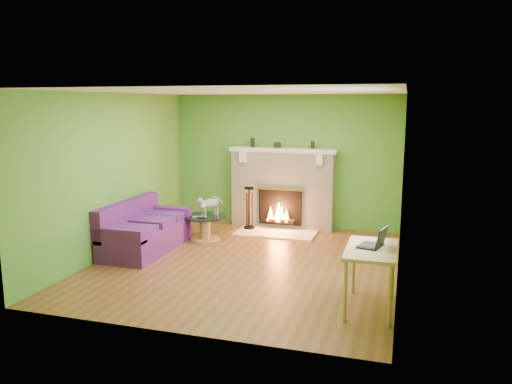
# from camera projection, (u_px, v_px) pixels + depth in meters

# --- Properties ---
(floor) EXTENTS (5.00, 5.00, 0.00)m
(floor) POSITION_uv_depth(u_px,v_px,m) (246.00, 263.00, 7.72)
(floor) COLOR brown
(floor) RESTS_ON ground
(ceiling) EXTENTS (5.00, 5.00, 0.00)m
(ceiling) POSITION_uv_depth(u_px,v_px,m) (246.00, 92.00, 7.26)
(ceiling) COLOR white
(ceiling) RESTS_ON wall_back
(wall_back) EXTENTS (5.00, 0.00, 5.00)m
(wall_back) POSITION_uv_depth(u_px,v_px,m) (285.00, 161.00, 9.85)
(wall_back) COLOR #4D8D2E
(wall_back) RESTS_ON floor
(wall_front) EXTENTS (5.00, 0.00, 5.00)m
(wall_front) POSITION_uv_depth(u_px,v_px,m) (172.00, 215.00, 5.13)
(wall_front) COLOR #4D8D2E
(wall_front) RESTS_ON floor
(wall_left) EXTENTS (0.00, 5.00, 5.00)m
(wall_left) POSITION_uv_depth(u_px,v_px,m) (115.00, 174.00, 8.13)
(wall_left) COLOR #4D8D2E
(wall_left) RESTS_ON floor
(wall_right) EXTENTS (0.00, 5.00, 5.00)m
(wall_right) POSITION_uv_depth(u_px,v_px,m) (402.00, 187.00, 6.85)
(wall_right) COLOR #4D8D2E
(wall_right) RESTS_ON floor
(window_frame) EXTENTS (0.00, 1.20, 1.20)m
(window_frame) POSITION_uv_depth(u_px,v_px,m) (401.00, 178.00, 5.96)
(window_frame) COLOR silver
(window_frame) RESTS_ON wall_right
(window_pane) EXTENTS (0.00, 1.06, 1.06)m
(window_pane) POSITION_uv_depth(u_px,v_px,m) (400.00, 178.00, 5.96)
(window_pane) COLOR white
(window_pane) RESTS_ON wall_right
(fireplace) EXTENTS (2.10, 0.46, 1.58)m
(fireplace) POSITION_uv_depth(u_px,v_px,m) (282.00, 189.00, 9.76)
(fireplace) COLOR beige
(fireplace) RESTS_ON floor
(hearth) EXTENTS (1.50, 0.75, 0.03)m
(hearth) POSITION_uv_depth(u_px,v_px,m) (276.00, 233.00, 9.41)
(hearth) COLOR beige
(hearth) RESTS_ON floor
(mantel) EXTENTS (2.10, 0.28, 0.08)m
(mantel) POSITION_uv_depth(u_px,v_px,m) (283.00, 150.00, 9.61)
(mantel) COLOR beige
(mantel) RESTS_ON fireplace
(sofa) EXTENTS (0.86, 1.84, 0.82)m
(sofa) POSITION_uv_depth(u_px,v_px,m) (144.00, 231.00, 8.35)
(sofa) COLOR #49185E
(sofa) RESTS_ON floor
(coffee_table) EXTENTS (0.76, 0.76, 0.43)m
(coffee_table) POSITION_uv_depth(u_px,v_px,m) (205.00, 226.00, 9.00)
(coffee_table) COLOR tan
(coffee_table) RESTS_ON floor
(desk) EXTENTS (0.59, 1.02, 0.75)m
(desk) POSITION_uv_depth(u_px,v_px,m) (371.00, 255.00, 5.89)
(desk) COLOR tan
(desk) RESTS_ON floor
(cat) EXTENTS (0.45, 0.63, 0.37)m
(cat) POSITION_uv_depth(u_px,v_px,m) (210.00, 206.00, 8.96)
(cat) COLOR slate
(cat) RESTS_ON coffee_table
(remote_silver) EXTENTS (0.17, 0.12, 0.02)m
(remote_silver) POSITION_uv_depth(u_px,v_px,m) (197.00, 217.00, 8.88)
(remote_silver) COLOR gray
(remote_silver) RESTS_ON coffee_table
(remote_black) EXTENTS (0.16, 0.06, 0.02)m
(remote_black) POSITION_uv_depth(u_px,v_px,m) (202.00, 218.00, 8.79)
(remote_black) COLOR black
(remote_black) RESTS_ON coffee_table
(laptop) EXTENTS (0.36, 0.39, 0.24)m
(laptop) POSITION_uv_depth(u_px,v_px,m) (371.00, 237.00, 5.91)
(laptop) COLOR black
(laptop) RESTS_ON desk
(fire_tools) EXTENTS (0.22, 0.22, 0.82)m
(fire_tools) POSITION_uv_depth(u_px,v_px,m) (249.00, 207.00, 9.64)
(fire_tools) COLOR black
(fire_tools) RESTS_ON hearth
(mantel_vase_left) EXTENTS (0.08, 0.08, 0.18)m
(mantel_vase_left) POSITION_uv_depth(u_px,v_px,m) (253.00, 142.00, 9.79)
(mantel_vase_left) COLOR black
(mantel_vase_left) RESTS_ON mantel
(mantel_vase_right) EXTENTS (0.07, 0.07, 0.14)m
(mantel_vase_right) POSITION_uv_depth(u_px,v_px,m) (313.00, 145.00, 9.45)
(mantel_vase_right) COLOR black
(mantel_vase_right) RESTS_ON mantel
(mantel_box) EXTENTS (0.12, 0.08, 0.10)m
(mantel_box) POSITION_uv_depth(u_px,v_px,m) (277.00, 145.00, 9.65)
(mantel_box) COLOR black
(mantel_box) RESTS_ON mantel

